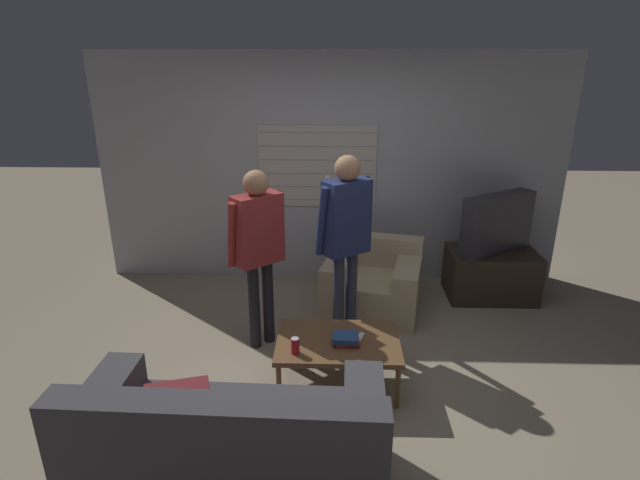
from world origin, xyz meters
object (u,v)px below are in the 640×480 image
armchair_beige (373,282)px  person_left_standing (258,239)px  couch_blue (230,448)px  coffee_table (338,344)px  person_right_standing (345,227)px  soda_can (295,346)px  book_stack (346,339)px  spare_remote (360,338)px  tv (497,223)px

armchair_beige → person_left_standing: bearing=47.5°
couch_blue → coffee_table: couch_blue is taller
couch_blue → armchair_beige: (1.01, 2.41, -0.04)m
person_right_standing → soda_can: person_right_standing is taller
coffee_table → person_right_standing: person_right_standing is taller
armchair_beige → person_right_standing: (-0.31, -0.63, 0.81)m
person_right_standing → book_stack: 0.99m
coffee_table → spare_remote: (0.17, 0.02, 0.05)m
person_left_standing → spare_remote: person_left_standing is taller
armchair_beige → tv: 1.44m
tv → armchair_beige: bearing=-19.7°
soda_can → spare_remote: size_ratio=0.93×
person_left_standing → person_right_standing: 0.76m
coffee_table → spare_remote: 0.18m
coffee_table → person_left_standing: (-0.69, 0.59, 0.66)m
soda_can → person_right_standing: bearing=66.9°
couch_blue → spare_remote: size_ratio=13.38×
couch_blue → soda_can: couch_blue is taller
coffee_table → tv: bearing=44.2°
soda_can → coffee_table: bearing=30.4°
person_right_standing → soda_can: 1.16m
armchair_beige → person_left_standing: 1.49m
soda_can → tv: bearing=42.3°
couch_blue → tv: 3.59m
book_stack → soda_can: soda_can is taller
armchair_beige → person_left_standing: (-1.06, -0.74, 0.74)m
person_left_standing → person_right_standing: (0.75, 0.11, 0.08)m
book_stack → tv: bearing=46.1°
person_left_standing → book_stack: person_left_standing is taller
soda_can → spare_remote: 0.54m
person_left_standing → couch_blue: bearing=-129.4°
couch_blue → book_stack: 1.26m
couch_blue → person_left_standing: (-0.05, 1.67, 0.69)m
coffee_table → person_left_standing: person_left_standing is taller
person_left_standing → spare_remote: (0.86, -0.57, -0.61)m
person_right_standing → book_stack: size_ratio=8.12×
soda_can → couch_blue: bearing=-109.5°
person_left_standing → coffee_table: bearing=-81.6°
person_right_standing → soda_can: size_ratio=13.70×
person_right_standing → spare_remote: 0.97m
coffee_table → book_stack: (0.06, -0.04, 0.07)m
coffee_table → soda_can: (-0.32, -0.19, 0.10)m
person_right_standing → spare_remote: size_ratio=12.70×
person_left_standing → spare_remote: size_ratio=11.91×
armchair_beige → coffee_table: (-0.37, -1.32, 0.08)m
couch_blue → soda_can: 0.96m
person_left_standing → soda_can: bearing=-105.8°
couch_blue → person_left_standing: size_ratio=1.12×
couch_blue → armchair_beige: size_ratio=1.65×
coffee_table → soda_can: bearing=-149.6°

